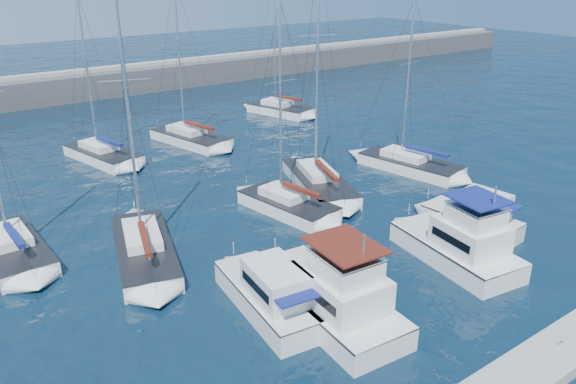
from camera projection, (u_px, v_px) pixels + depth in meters
ground at (377, 257)px, 32.32m from camera, size 220.00×220.00×0.00m
breakwater at (87, 88)px, 70.86m from camera, size 160.00×6.00×4.45m
dock at (559, 352)px, 23.96m from camera, size 40.00×2.20×0.60m
dock_cleat_centre at (561, 344)px, 23.80m from camera, size 0.16×0.16×0.25m
motor_yacht_port_outer at (270, 296)px, 26.87m from camera, size 3.40×7.53×3.20m
motor_yacht_port_inner at (332, 296)px, 26.47m from camera, size 4.23×9.19×4.69m
motor_yacht_stbd_inner at (461, 245)px, 31.27m from camera, size 4.43×8.01×4.69m
motor_yacht_stbd_outer at (475, 219)px, 34.96m from camera, size 3.03×6.20×3.20m
sailboat_mid_a at (13, 249)px, 32.06m from camera, size 3.31×7.71×15.02m
sailboat_mid_b at (144, 249)px, 32.07m from camera, size 5.46×9.53×16.13m
sailboat_mid_c at (288, 204)px, 38.04m from camera, size 4.07×7.54×13.99m
sailboat_mid_d at (319, 181)px, 42.01m from camera, size 6.11×9.79×17.82m
sailboat_mid_e at (410, 164)px, 45.64m from camera, size 4.61×8.83×13.64m
sailboat_back_a at (103, 155)px, 47.97m from camera, size 4.74×8.36×14.03m
sailboat_back_b at (190, 138)px, 52.52m from camera, size 4.98×8.87×15.04m
sailboat_back_c at (280, 109)px, 62.70m from camera, size 5.10×7.97×14.57m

